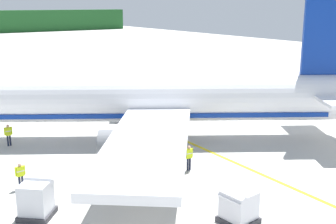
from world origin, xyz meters
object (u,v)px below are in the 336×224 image
at_px(cargo_container_mid, 36,200).
at_px(airliner_foreground, 132,100).
at_px(crew_marshaller, 8,133).
at_px(crew_loader_left, 20,174).
at_px(crew_loader_right, 189,156).
at_px(cargo_container_far, 238,207).

bearing_deg(cargo_container_mid, airliner_foreground, 38.98).
bearing_deg(crew_marshaller, cargo_container_mid, -97.74).
distance_m(crew_marshaller, crew_loader_left, 8.79).
height_order(cargo_container_mid, crew_loader_left, cargo_container_mid).
relative_size(airliner_foreground, crew_loader_right, 20.91).
xyz_separation_m(airliner_foreground, crew_loader_left, (-10.48, -4.64, -2.42)).
bearing_deg(airliner_foreground, cargo_container_far, -98.85).
bearing_deg(crew_loader_left, airliner_foreground, 23.89).
distance_m(airliner_foreground, crew_loader_left, 11.71).
bearing_deg(cargo_container_far, airliner_foreground, 81.15).
bearing_deg(crew_marshaller, crew_loader_left, -99.47).
relative_size(cargo_container_mid, crew_loader_left, 1.42).
relative_size(cargo_container_far, crew_loader_right, 1.06).
height_order(cargo_container_far, crew_loader_right, cargo_container_far).
height_order(cargo_container_mid, crew_marshaller, cargo_container_mid).
bearing_deg(crew_loader_left, cargo_container_mid, -94.02).
relative_size(airliner_foreground, crew_marshaller, 20.89).
bearing_deg(cargo_container_far, crew_marshaller, 109.16).
distance_m(cargo_container_mid, crew_loader_right, 10.56).
relative_size(cargo_container_mid, crew_marshaller, 1.32).
distance_m(cargo_container_far, crew_marshaller, 20.32).
bearing_deg(crew_marshaller, airliner_foreground, -24.04).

